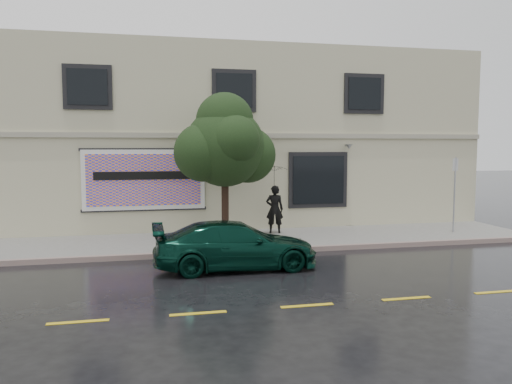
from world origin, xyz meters
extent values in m
plane|color=black|center=(0.00, 0.00, 0.00)|extent=(90.00, 90.00, 0.00)
cube|color=gray|center=(0.00, 3.25, 0.07)|extent=(20.00, 3.50, 0.15)
cube|color=gray|center=(0.00, 1.50, 0.07)|extent=(20.00, 0.18, 0.16)
cube|color=gold|center=(0.00, -3.50, 0.01)|extent=(19.00, 0.12, 0.01)
cube|color=beige|center=(0.00, 9.00, 3.50)|extent=(20.00, 8.00, 7.00)
cube|color=#9E9984|center=(0.00, 4.96, 3.60)|extent=(20.00, 0.12, 0.18)
cube|color=black|center=(3.20, 4.96, 1.95)|extent=(2.30, 0.10, 2.10)
cube|color=black|center=(3.20, 4.90, 1.95)|extent=(2.00, 0.05, 1.80)
cube|color=black|center=(-5.00, 4.90, 5.20)|extent=(1.30, 0.05, 1.20)
cube|color=black|center=(0.00, 4.90, 5.20)|extent=(1.30, 0.05, 1.20)
cube|color=black|center=(5.00, 4.90, 5.20)|extent=(1.30, 0.05, 1.20)
cube|color=white|center=(-3.20, 4.93, 2.05)|extent=(4.20, 0.06, 2.10)
cube|color=#FF9638|center=(-3.20, 4.89, 2.05)|extent=(3.90, 0.04, 1.80)
cube|color=black|center=(-3.20, 4.96, 1.00)|extent=(4.30, 0.10, 0.10)
cube|color=black|center=(-3.20, 4.96, 3.10)|extent=(4.30, 0.10, 0.10)
cube|color=black|center=(-3.20, 4.86, 2.20)|extent=(3.40, 0.02, 0.28)
imported|color=black|center=(-0.87, -0.14, 0.62)|extent=(4.29, 1.89, 1.25)
imported|color=black|center=(1.28, 4.07, 1.00)|extent=(0.70, 0.54, 1.69)
imported|color=black|center=(1.28, 4.07, 2.21)|extent=(1.31, 1.31, 0.73)
cylinder|color=#321E16|center=(-0.64, 3.06, 1.23)|extent=(0.23, 0.23, 2.15)
sphere|color=black|center=(-0.64, 3.06, 3.20)|extent=(2.57, 2.57, 2.57)
cylinder|color=#97989F|center=(7.55, 2.82, 1.49)|extent=(0.06, 0.06, 2.68)
cube|color=silver|center=(7.55, 2.82, 2.57)|extent=(0.31, 0.16, 0.43)
camera|label=1|loc=(-3.12, -12.86, 3.21)|focal=35.00mm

